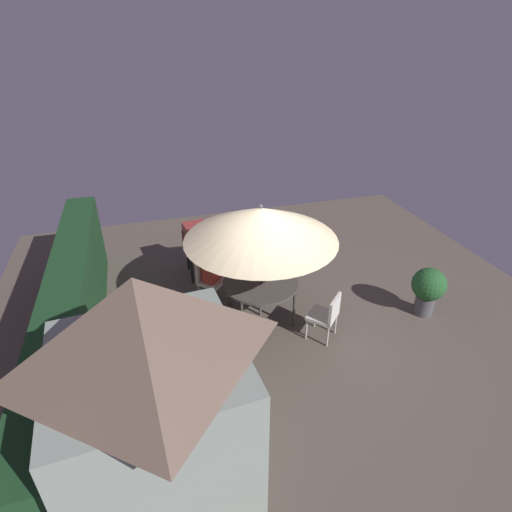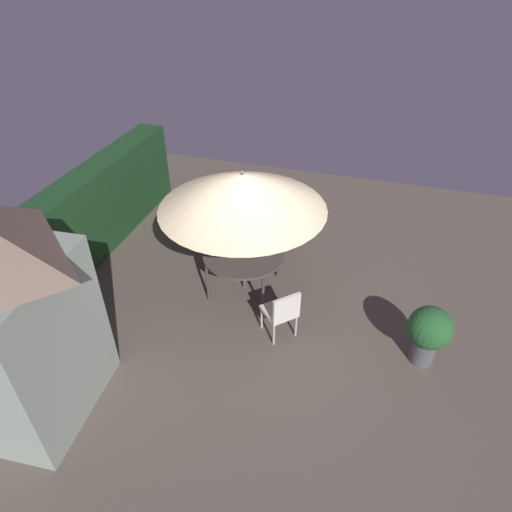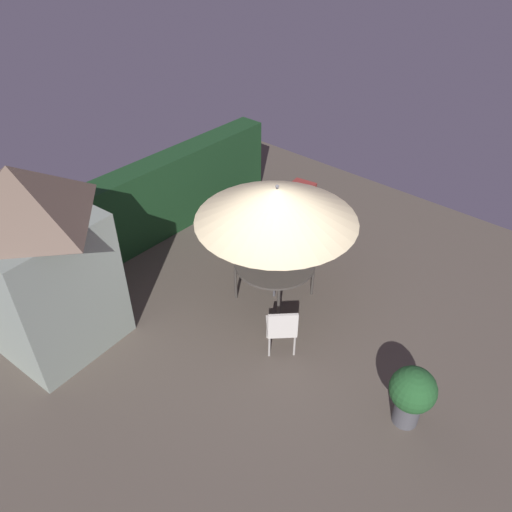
{
  "view_description": "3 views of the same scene",
  "coord_description": "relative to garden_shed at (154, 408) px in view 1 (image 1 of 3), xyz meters",
  "views": [
    {
      "loc": [
        -5.69,
        2.2,
        4.92
      ],
      "look_at": [
        0.5,
        0.37,
        1.28
      ],
      "focal_mm": 28.7,
      "sensor_mm": 36.0,
      "label": 1
    },
    {
      "loc": [
        -5.46,
        -1.67,
        5.23
      ],
      "look_at": [
        0.28,
        0.06,
        0.85
      ],
      "focal_mm": 31.18,
      "sensor_mm": 36.0,
      "label": 2
    },
    {
      "loc": [
        -4.96,
        -3.92,
        6.03
      ],
      "look_at": [
        0.11,
        0.51,
        0.99
      ],
      "focal_mm": 34.56,
      "sensor_mm": 36.0,
      "label": 3
    }
  ],
  "objects": [
    {
      "name": "chair_near_shed",
      "position": [
        3.94,
        -1.23,
        -1.08
      ],
      "size": [
        0.65,
        0.65,
        0.9
      ],
      "color": "silver",
      "rests_on": "ground"
    },
    {
      "name": "patio_umbrella",
      "position": [
        3.12,
        -2.06,
        0.35
      ],
      "size": [
        2.71,
        2.71,
        2.31
      ],
      "color": "#4C4C51",
      "rests_on": "ground"
    },
    {
      "name": "bbq_grill",
      "position": [
        4.94,
        -1.19,
        -0.75
      ],
      "size": [
        0.77,
        0.6,
        1.2
      ],
      "color": "maroon",
      "rests_on": "ground"
    },
    {
      "name": "hedge_backdrop",
      "position": [
        2.72,
        1.12,
        -0.77
      ],
      "size": [
        6.8,
        0.57,
        1.66
      ],
      "color": "#193D1E",
      "rests_on": "ground"
    },
    {
      "name": "person_in_red",
      "position": [
        3.88,
        -1.29,
        -0.82
      ],
      "size": [
        0.41,
        0.41,
        1.26
      ],
      "color": "#CC3D33",
      "rests_on": "ground"
    },
    {
      "name": "chair_far_side",
      "position": [
        2.17,
        -2.99,
        -1.08
      ],
      "size": [
        0.65,
        0.65,
        0.9
      ],
      "color": "silver",
      "rests_on": "ground"
    },
    {
      "name": "garden_shed",
      "position": [
        0.0,
        0.0,
        0.0
      ],
      "size": [
        1.95,
        2.01,
        3.13
      ],
      "color": "gray",
      "rests_on": "ground"
    },
    {
      "name": "potted_plant_by_shed",
      "position": [
        2.29,
        -5.14,
        -1.01
      ],
      "size": [
        0.64,
        0.64,
        0.99
      ],
      "color": "#4C4C51",
      "rests_on": "ground"
    },
    {
      "name": "ground_plane",
      "position": [
        2.72,
        -2.38,
        -1.6
      ],
      "size": [
        11.0,
        11.0,
        0.0
      ],
      "primitive_type": "plane",
      "color": "brown"
    },
    {
      "name": "patio_table",
      "position": [
        3.12,
        -2.06,
        -0.89
      ],
      "size": [
        1.41,
        1.41,
        0.77
      ],
      "color": "#47423D",
      "rests_on": "ground"
    }
  ]
}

